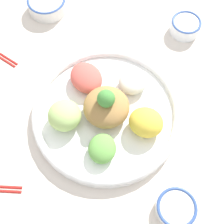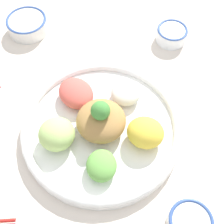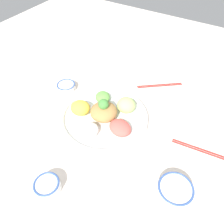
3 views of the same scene
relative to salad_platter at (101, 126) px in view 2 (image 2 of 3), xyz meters
The scene contains 5 objects.
ground_plane 0.03m from the salad_platter, 130.10° to the right, with size 2.40×2.40×0.00m, color silver.
salad_platter is the anchor object (origin of this frame).
sauce_bowl_red 0.41m from the salad_platter, 112.56° to the right, with size 0.12×0.12×0.04m.
rice_bowl_blue 0.36m from the salad_platter, behind, with size 0.09×0.09×0.04m.
sauce_bowl_dark 0.29m from the salad_platter, 74.63° to the left, with size 0.09×0.09×0.03m.
Camera 2 is at (0.29, 0.23, 0.67)m, focal length 50.00 mm.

